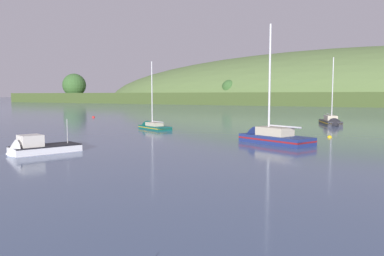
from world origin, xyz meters
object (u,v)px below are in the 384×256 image
Objects in this scene: sailboat_outer_reach at (152,128)px; mooring_buoy_far_upstream at (93,117)px; sailboat_midwater_white at (332,123)px; mooring_buoy_foreground at (330,138)px; sailboat_far_left at (268,140)px; fishing_boat_moored at (37,149)px.

sailboat_outer_reach is 31.69m from mooring_buoy_far_upstream.
sailboat_outer_reach is (-21.89, -19.44, -0.11)m from sailboat_midwater_white.
mooring_buoy_foreground is at bearing -13.28° from sailboat_midwater_white.
sailboat_far_left is at bearing -25.74° from sailboat_midwater_white.
sailboat_midwater_white is 29.28m from sailboat_outer_reach.
sailboat_midwater_white is 16.80× the size of mooring_buoy_far_upstream.
mooring_buoy_foreground is at bearing 160.97° from fishing_boat_moored.
sailboat_far_left is 18.79× the size of mooring_buoy_far_upstream.
mooring_buoy_far_upstream is at bearing -5.10° from sailboat_outer_reach.
sailboat_far_left is 51.97m from mooring_buoy_far_upstream.
sailboat_far_left is 22.16× the size of mooring_buoy_foreground.
mooring_buoy_far_upstream is (-50.58, 17.29, -0.00)m from mooring_buoy_foreground.
fishing_boat_moored reaches higher than mooring_buoy_far_upstream.
sailboat_midwater_white reaches higher than sailboat_outer_reach.
sailboat_outer_reach is at bearing -68.27° from sailboat_midwater_white.
mooring_buoy_foreground is at bearing -18.87° from mooring_buoy_far_upstream.
mooring_buoy_foreground is at bearing -98.30° from sailboat_far_left.
mooring_buoy_far_upstream is at bearing -3.91° from sailboat_far_left.
mooring_buoy_far_upstream is (-45.58, 24.96, -0.28)m from sailboat_far_left.
sailboat_far_left is (-2.76, -26.96, -0.01)m from sailboat_midwater_white.
sailboat_midwater_white is 1.87× the size of fishing_boat_moored.
sailboat_outer_reach reaches higher than mooring_buoy_far_upstream.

